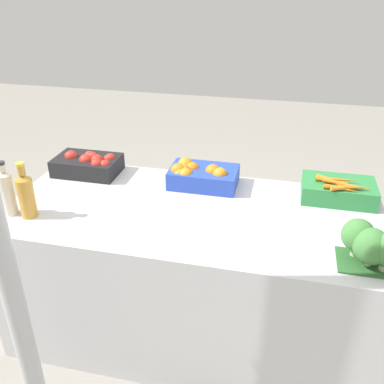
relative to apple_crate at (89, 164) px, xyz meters
The scene contains 8 objects.
ground_plane 1.13m from the apple_crate, 22.36° to the right, with size 10.00×10.00×0.00m, color gray.
market_table 0.87m from the apple_crate, 22.36° to the right, with size 1.87×0.86×0.79m, color silver.
apple_crate is the anchor object (origin of this frame).
orange_crate 0.67m from the apple_crate, ahead, with size 0.37×0.24×0.14m.
carrot_crate 1.39m from the apple_crate, ahead, with size 0.37×0.25×0.13m.
broccoli_pile 1.57m from the apple_crate, 20.33° to the right, with size 0.23×0.20×0.18m.
juice_bottle_cloudy 0.55m from the apple_crate, 108.11° to the right, with size 0.06×0.06×0.28m.
juice_bottle_amber 0.52m from the apple_crate, 97.75° to the right, with size 0.08×0.08×0.28m.
Camera 1 is at (0.42, -1.80, 1.86)m, focal length 40.00 mm.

